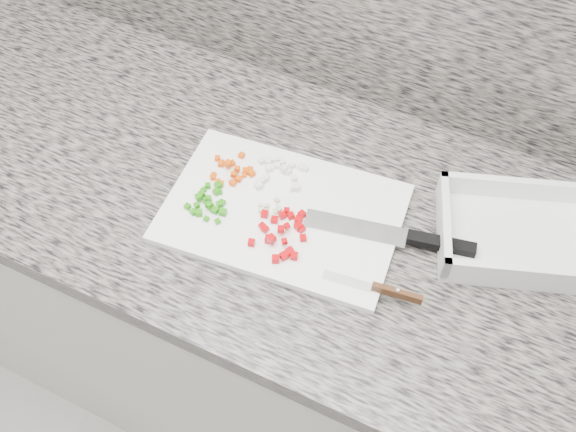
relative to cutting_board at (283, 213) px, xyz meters
The scene contains 11 objects.
cabinet 0.48m from the cutting_board, 142.65° to the left, with size 3.92×0.62×0.86m, color white.
countertop 0.07m from the cutting_board, 142.65° to the left, with size 3.96×0.64×0.04m, color slate.
cutting_board is the anchor object (origin of this frame).
carrot_pile 0.13m from the cutting_board, 162.24° to the left, with size 0.09×0.09×0.02m.
onion_pile 0.08m from the cutting_board, 121.68° to the left, with size 0.10×0.09×0.02m.
green_pepper_pile 0.13m from the cutting_board, 159.55° to the right, with size 0.07×0.08×0.02m.
red_pepper_pile 0.05m from the cutting_board, 62.04° to the right, with size 0.10×0.12×0.02m.
garlic_pile 0.02m from the cutting_board, 150.59° to the right, with size 0.04×0.05×0.01m.
chef_knife 0.22m from the cutting_board, ahead, with size 0.29×0.09×0.02m.
paring_knife 0.23m from the cutting_board, 19.43° to the right, with size 0.16×0.03×0.02m.
tray 0.40m from the cutting_board, 17.76° to the left, with size 0.32×0.27×0.06m.
Camera 1 is at (0.35, 0.80, 1.80)m, focal length 40.00 mm.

